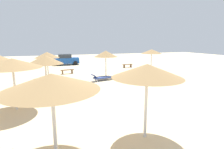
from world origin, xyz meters
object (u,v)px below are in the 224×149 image
at_px(parasol_8, 47,55).
at_px(lounger_1, 101,77).
at_px(parasol_2, 51,82).
at_px(bench_1, 67,71).
at_px(bench_0, 128,65).
at_px(lounger_0, 30,86).
at_px(parasol_5, 12,63).
at_px(parked_car, 66,60).
at_px(parasol_4, 147,71).
at_px(parasol_0, 45,60).
at_px(parasol_7, 152,52).
at_px(parasol_1, 106,54).

bearing_deg(parasol_8, lounger_1, -33.46).
bearing_deg(parasol_2, bench_1, 83.37).
height_order(bench_0, bench_1, same).
distance_m(lounger_0, bench_1, 6.99).
relative_size(parasol_5, bench_0, 1.96).
relative_size(parasol_2, bench_0, 1.97).
bearing_deg(parked_car, parasol_4, -87.42).
relative_size(lounger_1, bench_1, 1.29).
relative_size(lounger_0, parked_car, 0.47).
distance_m(parasol_0, parasol_5, 3.48).
xyz_separation_m(parasol_7, lounger_0, (-13.17, -3.82, -2.19)).
xyz_separation_m(parasol_2, parasol_5, (-1.91, 4.83, 0.09)).
bearing_deg(parked_car, parasol_2, -95.64).
xyz_separation_m(parasol_1, parasol_5, (-7.44, -7.25, 0.16)).
bearing_deg(parasol_5, parked_car, 77.12).
bearing_deg(lounger_1, parasol_8, 146.54).
xyz_separation_m(parasol_5, lounger_1, (6.35, 5.44, -2.26)).
distance_m(parasol_7, parked_car, 14.04).
height_order(parasol_8, bench_1, parasol_8).
xyz_separation_m(parasol_2, parasol_8, (-0.32, 13.41, -0.14)).
bearing_deg(lounger_1, parasol_1, 59.02).
height_order(parasol_1, parasol_4, parasol_4).
xyz_separation_m(parasol_7, bench_1, (-9.76, 2.28, -2.16)).
relative_size(parasol_0, parasol_5, 0.91).
bearing_deg(parasol_5, parasol_7, 30.62).
bearing_deg(parasol_4, parasol_1, 79.76).
bearing_deg(lounger_1, parasol_2, -113.38).
bearing_deg(parasol_1, parasol_8, 167.21).
height_order(parasol_4, parked_car, parasol_4).
height_order(lounger_1, bench_1, lounger_1).
distance_m(parasol_1, lounger_0, 8.12).
distance_m(parasol_5, lounger_0, 4.70).
xyz_separation_m(parasol_1, parasol_8, (-5.85, 1.33, -0.07)).
bearing_deg(bench_0, parked_car, 143.53).
distance_m(parasol_2, bench_0, 20.25).
bearing_deg(parasol_8, parasol_1, -12.79).
xyz_separation_m(parasol_1, parasol_4, (-2.19, -12.11, 0.22)).
height_order(parasol_4, lounger_0, parasol_4).
relative_size(parasol_2, parasol_7, 1.09).
height_order(parasol_5, lounger_1, parasol_5).
bearing_deg(parasol_0, bench_0, 40.75).
bearing_deg(lounger_1, parasol_5, -139.43).
bearing_deg(parasol_1, parasol_7, 6.57).
bearing_deg(parasol_8, parasol_5, -100.53).
bearing_deg(parasol_1, parasol_5, -135.73).
distance_m(bench_0, parked_car, 10.09).
distance_m(parasol_0, lounger_1, 5.74).
distance_m(parasol_1, parasol_7, 6.02).
bearing_deg(lounger_1, parasol_4, -96.08).
xyz_separation_m(parasol_4, parked_car, (-1.05, 23.25, -1.81)).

